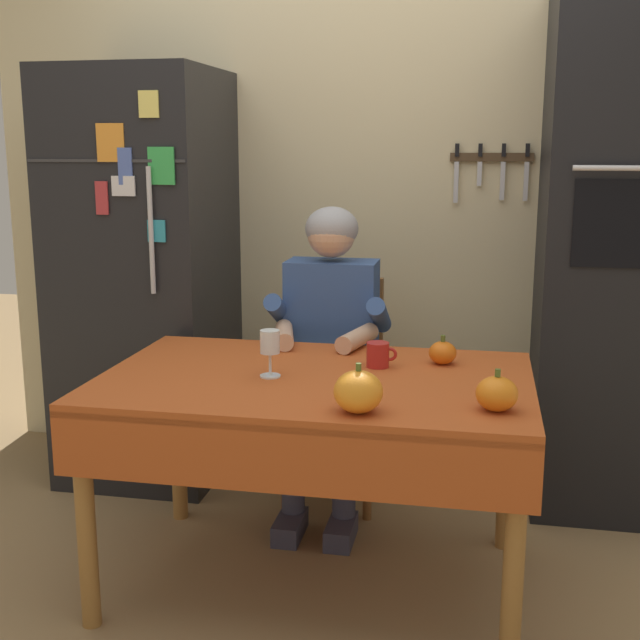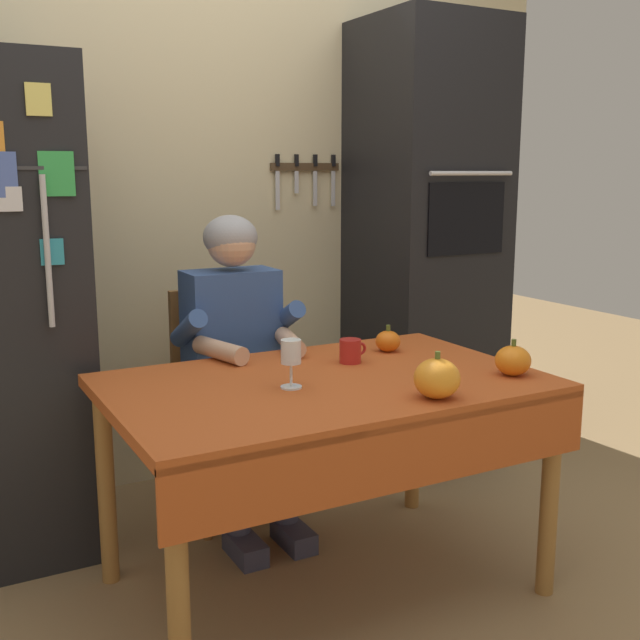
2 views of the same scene
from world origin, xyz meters
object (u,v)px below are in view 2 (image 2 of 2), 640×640
seated_person (238,347)px  coffee_mug (351,351)px  pumpkin_medium (388,341)px  pumpkin_small (513,360)px  pumpkin_large (437,378)px  chair_behind_person (222,391)px  dining_table (328,406)px  wine_glass (291,355)px  wall_oven (425,246)px

seated_person → coffee_mug: size_ratio=11.90×
pumpkin_medium → pumpkin_small: size_ratio=0.83×
seated_person → pumpkin_large: size_ratio=8.66×
chair_behind_person → coffee_mug: bearing=-67.8°
pumpkin_small → dining_table: bearing=158.2°
dining_table → wine_glass: 0.24m
seated_person → pumpkin_small: seated_person is taller
wall_oven → coffee_mug: (-0.86, -0.75, -0.27)m
pumpkin_medium → coffee_mug: bearing=-158.9°
wall_oven → dining_table: bearing=-138.7°
wine_glass → pumpkin_small: wine_glass is taller
coffee_mug → pumpkin_medium: bearing=21.1°
pumpkin_medium → pumpkin_large: bearing=-109.6°
dining_table → chair_behind_person: (-0.06, 0.79, -0.14)m
wall_oven → pumpkin_medium: wall_oven is taller
seated_person → coffee_mug: (0.25, -0.43, 0.05)m
seated_person → pumpkin_large: 0.96m
seated_person → pumpkin_medium: 0.58m
wine_glass → wall_oven: bearing=38.2°
dining_table → pumpkin_small: size_ratio=11.44×
coffee_mug → wine_glass: wine_glass is taller
pumpkin_small → chair_behind_person: bearing=122.1°
dining_table → pumpkin_small: pumpkin_small is taller
pumpkin_medium → pumpkin_small: bearing=-70.0°
wall_oven → pumpkin_medium: 0.97m
coffee_mug → wine_glass: 0.39m
wine_glass → pumpkin_large: (0.34, -0.31, -0.05)m
wine_glass → pumpkin_medium: 0.61m
wine_glass → pumpkin_small: size_ratio=1.27×
chair_behind_person → pumpkin_medium: size_ratio=9.16×
pumpkin_large → dining_table: bearing=121.0°
wine_glass → pumpkin_small: 0.75m
seated_person → wine_glass: bearing=-97.1°
wall_oven → wine_glass: wall_oven is taller
chair_behind_person → pumpkin_small: 1.24m
wine_glass → pumpkin_medium: (0.54, 0.27, -0.07)m
wall_oven → coffee_mug: size_ratio=20.07×
pumpkin_large → pumpkin_medium: pumpkin_large is taller
seated_person → pumpkin_large: seated_person is taller
wine_glass → chair_behind_person: bearing=84.5°
dining_table → coffee_mug: 0.28m
pumpkin_large → wall_oven: bearing=55.5°
wall_oven → dining_table: 1.45m
pumpkin_small → pumpkin_large: bearing=-166.5°
dining_table → wine_glass: size_ratio=9.00×
dining_table → pumpkin_medium: pumpkin_medium is taller
dining_table → pumpkin_small: bearing=-21.8°
wine_glass → pumpkin_large: size_ratio=1.08×
pumpkin_medium → dining_table: bearing=-147.4°
chair_behind_person → coffee_mug: 0.72m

